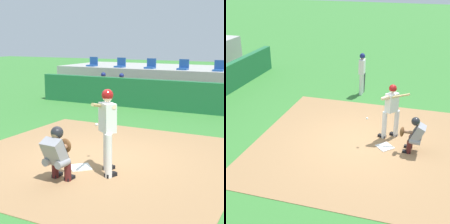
{
  "view_description": "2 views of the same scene",
  "coord_description": "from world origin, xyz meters",
  "views": [
    {
      "loc": [
        4.17,
        -7.26,
        2.79
      ],
      "look_at": [
        0.0,
        0.7,
        1.0
      ],
      "focal_mm": 58.81,
      "sensor_mm": 36.0,
      "label": 1
    },
    {
      "loc": [
        -8.79,
        -1.93,
        5.17
      ],
      "look_at": [
        0.0,
        0.7,
        1.0
      ],
      "focal_mm": 52.85,
      "sensor_mm": 36.0,
      "label": 2
    }
  ],
  "objects": [
    {
      "name": "ground_plane",
      "position": [
        0.0,
        0.0,
        0.0
      ],
      "size": [
        80.0,
        80.0,
        0.0
      ],
      "primitive_type": "plane",
      "color": "#387A33"
    },
    {
      "name": "dirt_infield",
      "position": [
        0.0,
        0.0,
        0.01
      ],
      "size": [
        6.4,
        6.4,
        0.01
      ],
      "primitive_type": "cube",
      "color": "#9E754C",
      "rests_on": "ground"
    },
    {
      "name": "home_plate",
      "position": [
        0.0,
        -0.8,
        0.02
      ],
      "size": [
        0.62,
        0.62,
        0.02
      ],
      "primitive_type": "cube",
      "rotation": [
        0.0,
        0.0,
        0.79
      ],
      "color": "white",
      "rests_on": "dirt_infield"
    },
    {
      "name": "batter_at_plate",
      "position": [
        0.69,
        -0.83,
        1.04
      ],
      "size": [
        0.52,
        0.91,
        1.8
      ],
      "color": "silver",
      "rests_on": "ground"
    },
    {
      "name": "catcher_crouched",
      "position": [
        0.01,
        -1.62,
        0.61
      ],
      "size": [
        0.5,
        1.8,
        1.13
      ],
      "color": "gray",
      "rests_on": "ground"
    },
    {
      "name": "dugout_wall",
      "position": [
        0.0,
        6.5,
        0.6
      ],
      "size": [
        13.0,
        0.3,
        1.2
      ],
      "primitive_type": "cube",
      "color": "#1E6638",
      "rests_on": "ground"
    },
    {
      "name": "dugout_bench",
      "position": [
        0.0,
        7.5,
        0.23
      ],
      "size": [
        11.8,
        0.44,
        0.45
      ],
      "primitive_type": "cube",
      "color": "olive",
      "rests_on": "ground"
    },
    {
      "name": "dugout_player_0",
      "position": [
        -3.99,
        7.34,
        0.67
      ],
      "size": [
        0.49,
        0.7,
        1.3
      ],
      "color": "#939399",
      "rests_on": "ground"
    },
    {
      "name": "dugout_player_1",
      "position": [
        -3.06,
        7.34,
        0.67
      ],
      "size": [
        0.49,
        0.7,
        1.3
      ],
      "color": "#939399",
      "rests_on": "ground"
    },
    {
      "name": "stands_platform",
      "position": [
        0.0,
        10.9,
        0.7
      ],
      "size": [
        15.0,
        4.4,
        1.4
      ],
      "primitive_type": "cube",
      "color": "#9E9E99",
      "rests_on": "ground"
    },
    {
      "name": "stadium_seat_0",
      "position": [
        -5.69,
        9.38,
        1.53
      ],
      "size": [
        0.46,
        0.46,
        0.48
      ],
      "color": "#1E478C",
      "rests_on": "stands_platform"
    },
    {
      "name": "stadium_seat_1",
      "position": [
        -4.06,
        9.38,
        1.53
      ],
      "size": [
        0.46,
        0.46,
        0.48
      ],
      "color": "#1E478C",
      "rests_on": "stands_platform"
    },
    {
      "name": "stadium_seat_2",
      "position": [
        -2.44,
        9.38,
        1.53
      ],
      "size": [
        0.46,
        0.46,
        0.48
      ],
      "color": "#1E478C",
      "rests_on": "stands_platform"
    },
    {
      "name": "stadium_seat_3",
      "position": [
        -0.81,
        9.38,
        1.53
      ],
      "size": [
        0.46,
        0.46,
        0.48
      ],
      "color": "#1E478C",
      "rests_on": "stands_platform"
    },
    {
      "name": "stadium_seat_4",
      "position": [
        0.81,
        9.38,
        1.53
      ],
      "size": [
        0.46,
        0.46,
        0.48
      ],
      "color": "#1E478C",
      "rests_on": "stands_platform"
    }
  ]
}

